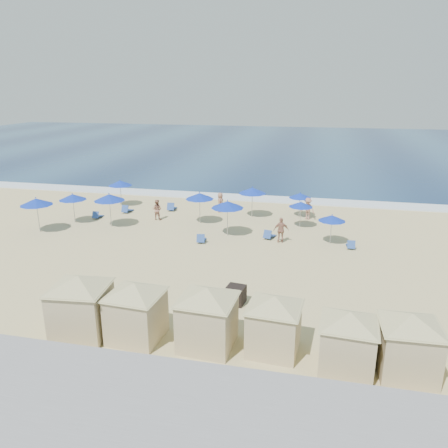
{
  "coord_description": "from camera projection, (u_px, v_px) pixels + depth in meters",
  "views": [
    {
      "loc": [
        6.78,
        -24.24,
        10.07
      ],
      "look_at": [
        0.61,
        3.0,
        1.3
      ],
      "focal_mm": 35.0,
      "sensor_mm": 36.0,
      "label": 1
    }
  ],
  "objects": [
    {
      "name": "beachgoer_0",
      "position": [
        157.0,
        210.0,
        34.54
      ],
      "size": [
        0.83,
        0.67,
        1.64
      ],
      "primitive_type": "imported",
      "rotation": [
        0.0,
        0.0,
        3.08
      ],
      "color": "#A56F5B",
      "rests_on": "ground"
    },
    {
      "name": "beach_chair_0",
      "position": [
        97.0,
        215.0,
        35.09
      ],
      "size": [
        0.55,
        1.17,
        0.63
      ],
      "color": "#2A4B9A",
      "rests_on": "ground"
    },
    {
      "name": "umbrella_0",
      "position": [
        73.0,
        197.0,
        33.36
      ],
      "size": [
        2.08,
        2.08,
        2.37
      ],
      "color": "#A5A8AD",
      "rests_on": "ground"
    },
    {
      "name": "umbrella_3",
      "position": [
        109.0,
        197.0,
        32.33
      ],
      "size": [
        2.3,
        2.3,
        2.62
      ],
      "color": "#A5A8AD",
      "rests_on": "ground"
    },
    {
      "name": "umbrella_4",
      "position": [
        200.0,
        196.0,
        33.23
      ],
      "size": [
        2.18,
        2.18,
        2.48
      ],
      "color": "#A5A8AD",
      "rests_on": "ground"
    },
    {
      "name": "beach_chair_1",
      "position": [
        127.0,
        210.0,
        36.68
      ],
      "size": [
        0.63,
        1.3,
        0.7
      ],
      "color": "#2A4B9A",
      "rests_on": "ground"
    },
    {
      "name": "cabana_1",
      "position": [
        136.0,
        304.0,
        17.87
      ],
      "size": [
        4.41,
        4.41,
        2.77
      ],
      "color": "#C7B388",
      "rests_on": "ground"
    },
    {
      "name": "beachgoer_1",
      "position": [
        281.0,
        230.0,
        29.4
      ],
      "size": [
        1.09,
        0.63,
        1.75
      ],
      "primitive_type": "imported",
      "rotation": [
        0.0,
        0.0,
        3.35
      ],
      "color": "#A56F5B",
      "rests_on": "ground"
    },
    {
      "name": "umbrella_2",
      "position": [
        120.0,
        183.0,
        38.21
      ],
      "size": [
        2.08,
        2.08,
        2.37
      ],
      "color": "#A5A8AD",
      "rests_on": "ground"
    },
    {
      "name": "beach_chair_4",
      "position": [
        269.0,
        235.0,
        30.38
      ],
      "size": [
        0.86,
        1.34,
        0.68
      ],
      "color": "#2A4B9A",
      "rests_on": "ground"
    },
    {
      "name": "cabana_2",
      "position": [
        207.0,
        310.0,
        17.34
      ],
      "size": [
        4.53,
        4.53,
        2.85
      ],
      "color": "#C7B388",
      "rests_on": "ground"
    },
    {
      "name": "beach_chair_5",
      "position": [
        351.0,
        245.0,
        28.53
      ],
      "size": [
        0.54,
        1.14,
        0.62
      ],
      "color": "#2A4B9A",
      "rests_on": "ground"
    },
    {
      "name": "umbrella_1",
      "position": [
        36.0,
        202.0,
        31.14
      ],
      "size": [
        2.29,
        2.29,
        2.6
      ],
      "color": "#A5A8AD",
      "rests_on": "ground"
    },
    {
      "name": "umbrella_5",
      "position": [
        252.0,
        191.0,
        34.84
      ],
      "size": [
        2.22,
        2.22,
        2.53
      ],
      "color": "#A5A8AD",
      "rests_on": "ground"
    },
    {
      "name": "surf_line",
      "position": [
        247.0,
        198.0,
        41.42
      ],
      "size": [
        160.0,
        2.5,
        0.08
      ],
      "primitive_type": "cube",
      "color": "white",
      "rests_on": "ground"
    },
    {
      "name": "cabana_3",
      "position": [
        274.0,
        317.0,
        17.03
      ],
      "size": [
        4.21,
        4.21,
        2.65
      ],
      "color": "#C7B388",
      "rests_on": "ground"
    },
    {
      "name": "seawall",
      "position": [
        94.0,
        389.0,
        14.25
      ],
      "size": [
        160.0,
        6.1,
        1.22
      ],
      "color": "gray",
      "rests_on": "ground"
    },
    {
      "name": "cabana_5",
      "position": [
        410.0,
        336.0,
        15.61
      ],
      "size": [
        4.31,
        4.31,
        2.7
      ],
      "color": "#C7B388",
      "rests_on": "ground"
    },
    {
      "name": "trash_bin",
      "position": [
        236.0,
        295.0,
        21.18
      ],
      "size": [
        0.98,
        0.98,
        0.87
      ],
      "primitive_type": "cube",
      "rotation": [
        0.0,
        0.0,
        -0.14
      ],
      "color": "black",
      "rests_on": "ground"
    },
    {
      "name": "umbrella_9",
      "position": [
        332.0,
        218.0,
        28.88
      ],
      "size": [
        1.82,
        1.82,
        2.07
      ],
      "color": "#A5A8AD",
      "rests_on": "ground"
    },
    {
      "name": "cabana_4",
      "position": [
        349.0,
        334.0,
        15.88
      ],
      "size": [
        4.17,
        4.17,
        2.62
      ],
      "color": "#C7B388",
      "rests_on": "ground"
    },
    {
      "name": "ocean",
      "position": [
        285.0,
        146.0,
        78.18
      ],
      "size": [
        160.0,
        80.0,
        0.06
      ],
      "primitive_type": "cube",
      "color": "#0E274F",
      "rests_on": "ground"
    },
    {
      "name": "umbrella_7",
      "position": [
        300.0,
        195.0,
        34.99
      ],
      "size": [
        1.8,
        1.8,
        2.05
      ],
      "color": "#A5A8AD",
      "rests_on": "ground"
    },
    {
      "name": "umbrella_6",
      "position": [
        227.0,
        205.0,
        30.38
      ],
      "size": [
        2.3,
        2.3,
        2.61
      ],
      "color": "#A5A8AD",
      "rests_on": "ground"
    },
    {
      "name": "cabana_0",
      "position": [
        80.0,
        298.0,
        18.16
      ],
      "size": [
        4.71,
        4.71,
        2.97
      ],
      "color": "#C7B388",
      "rests_on": "ground"
    },
    {
      "name": "beachgoer_2",
      "position": [
        308.0,
        209.0,
        34.57
      ],
      "size": [
        1.3,
        1.05,
        1.75
      ],
      "primitive_type": "imported",
      "rotation": [
        0.0,
        0.0,
        5.88
      ],
      "color": "#A56F5B",
      "rests_on": "ground"
    },
    {
      "name": "umbrella_8",
      "position": [
        301.0,
        204.0,
        32.34
      ],
      "size": [
        1.8,
        1.8,
        2.05
      ],
      "color": "#A5A8AD",
      "rests_on": "ground"
    },
    {
      "name": "beach_chair_3",
      "position": [
        201.0,
        239.0,
        29.65
      ],
      "size": [
        0.7,
        1.26,
        0.66
      ],
      "color": "#2A4B9A",
      "rests_on": "ground"
    },
    {
      "name": "beach_chair_2",
      "position": [
        172.0,
        207.0,
        37.33
      ],
      "size": [
        0.74,
        1.4,
        0.74
      ],
      "color": "#2A4B9A",
      "rests_on": "ground"
    },
    {
      "name": "beachgoer_3",
      "position": [
        220.0,
        202.0,
        36.74
      ],
      "size": [
        0.53,
        0.81,
        1.65
      ],
      "primitive_type": "imported",
      "rotation": [
        0.0,
        0.0,
        1.56
      ],
      "color": "#A56F5B",
      "rests_on": "ground"
    },
    {
      "name": "ground",
      "position": [
        204.0,
        258.0,
        27.0
      ],
      "size": [
        160.0,
        160.0,
        0.0
      ],
      "primitive_type": "plane",
      "color": "#CDBC82",
      "rests_on": "ground"
    }
  ]
}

